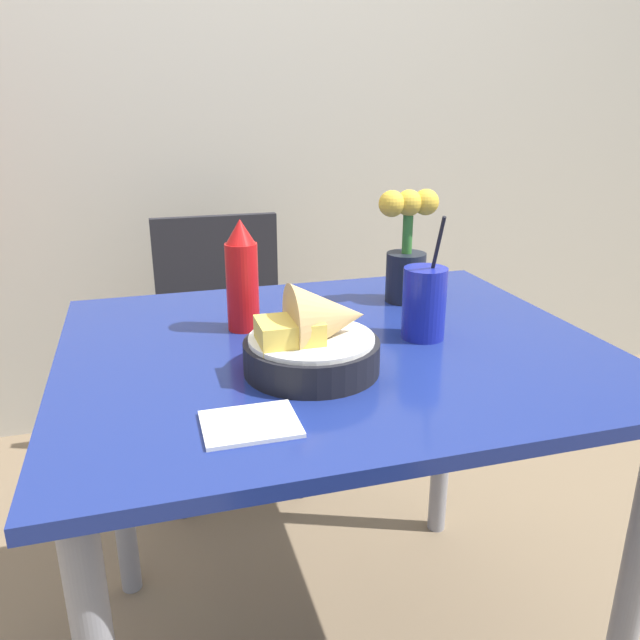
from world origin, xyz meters
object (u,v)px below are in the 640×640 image
flower_vase (407,248)px  drink_cup (424,305)px  ketchup_bottle (242,277)px  chair_far_window (223,326)px  food_basket (316,340)px

flower_vase → drink_cup: bearing=-105.0°
ketchup_bottle → flower_vase: flower_vase is taller
ketchup_bottle → flower_vase: 0.38m
drink_cup → flower_vase: (0.06, 0.22, 0.06)m
chair_far_window → ketchup_bottle: (-0.05, -0.76, 0.37)m
chair_far_window → ketchup_bottle: bearing=-93.7°
food_basket → ketchup_bottle: bearing=109.1°
ketchup_bottle → chair_far_window: bearing=86.3°
flower_vase → chair_far_window: bearing=115.7°
food_basket → flower_vase: bearing=46.8°
drink_cup → flower_vase: size_ratio=0.95×
food_basket → flower_vase: size_ratio=0.91×
food_basket → flower_vase: flower_vase is taller
food_basket → ketchup_bottle: size_ratio=1.04×
chair_far_window → flower_vase: flower_vase is taller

